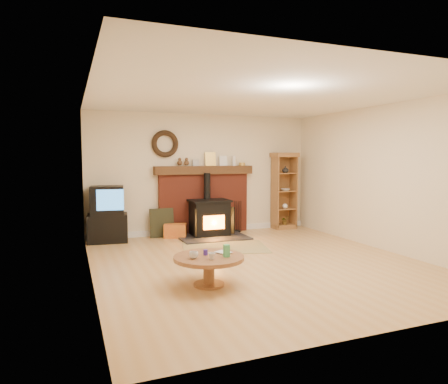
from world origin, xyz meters
name	(u,v)px	position (x,y,z in m)	size (l,w,h in m)	color
ground	(257,262)	(0.00, 0.00, 0.00)	(5.50, 5.50, 0.00)	tan
room_shell	(254,154)	(-0.02, 0.09, 1.72)	(5.02, 5.52, 2.61)	beige
chimney_breast	(204,197)	(0.00, 2.67, 0.80)	(2.20, 0.22, 1.78)	maroon
wood_stove	(210,218)	(0.00, 2.28, 0.38)	(1.40, 1.00, 1.33)	black
area_rug	(225,247)	(-0.11, 1.14, 0.01)	(1.53, 1.05, 0.01)	brown
tv_unit	(108,215)	(-2.07, 2.47, 0.53)	(0.81, 0.61, 1.11)	black
curio_cabinet	(284,191)	(1.92, 2.55, 0.89)	(0.57, 0.41, 1.77)	brown
firelog_box	(175,231)	(-0.73, 2.40, 0.14)	(0.45, 0.28, 0.28)	gold
leaning_painting	(162,223)	(-0.97, 2.55, 0.30)	(0.50, 0.03, 0.60)	black
fire_tools	(237,225)	(0.72, 2.50, 0.16)	(0.19, 0.16, 0.70)	black
coffee_table	(209,261)	(-1.10, -0.82, 0.32)	(0.92, 0.92, 0.55)	brown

